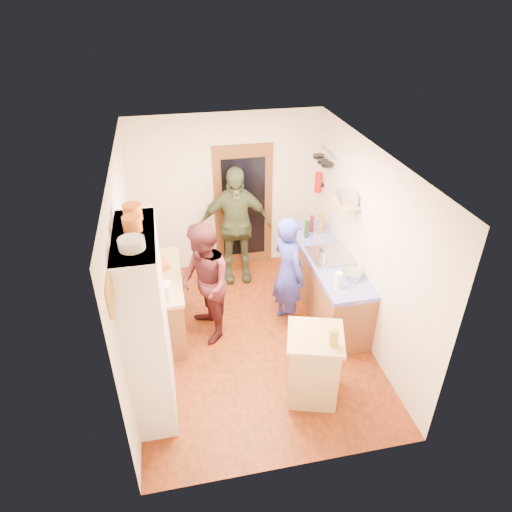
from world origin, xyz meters
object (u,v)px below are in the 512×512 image
object	(u,v)px
hutch_body	(147,325)
person_back	(236,226)
person_left	(205,282)
person_hob	(291,273)
right_counter_base	(325,282)
island_base	(313,367)

from	to	relation	value
hutch_body	person_back	size ratio (longest dim) A/B	1.14
person_back	person_left	bearing A→B (deg)	-112.02
person_hob	hutch_body	bearing A→B (deg)	101.02
right_counter_base	person_hob	distance (m)	0.77
right_counter_base	person_left	world-z (taller)	person_left
person_hob	person_left	bearing A→B (deg)	72.54
island_base	person_hob	xyz separation A→B (m)	(0.10, 1.37, 0.40)
person_left	person_back	world-z (taller)	person_back
person_hob	person_back	world-z (taller)	person_back
right_counter_base	person_left	bearing A→B (deg)	-171.72
island_base	person_left	distance (m)	1.78
right_counter_base	person_hob	size ratio (longest dim) A/B	1.32
island_base	right_counter_base	bearing A→B (deg)	66.28
person_hob	person_back	bearing A→B (deg)	5.16
island_base	person_hob	world-z (taller)	person_hob
right_counter_base	person_back	size ratio (longest dim) A/B	1.14
island_base	person_left	size ratio (longest dim) A/B	0.51
hutch_body	person_back	bearing A→B (deg)	59.87
hutch_body	right_counter_base	bearing A→B (deg)	27.47
person_hob	person_back	distance (m)	1.39
hutch_body	person_hob	xyz separation A→B (m)	(1.89, 1.05, -0.27)
hutch_body	right_counter_base	distance (m)	2.90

